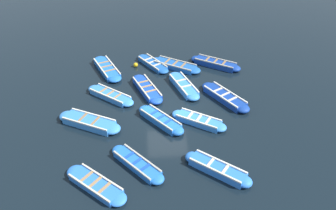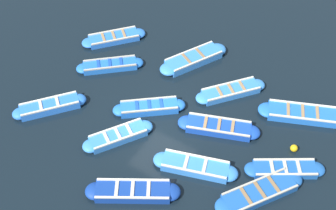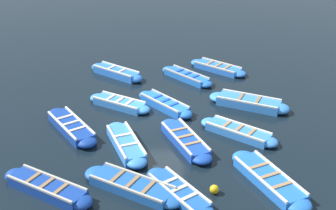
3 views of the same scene
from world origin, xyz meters
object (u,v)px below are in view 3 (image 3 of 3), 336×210
Objects in this scene: boat_drifting at (126,144)px; boat_alongside at (187,77)px; boat_bow_out at (269,180)px; boat_tucked at (132,186)px; boat_mid_row at (116,73)px; boat_broadside at (238,132)px; buoy_orange_near at (214,189)px; boat_near_quay at (119,103)px; boat_outer_left at (47,188)px; boat_far_corner at (185,140)px; boat_end_of_row at (179,192)px; boat_centre at (249,103)px; boat_outer_right at (218,68)px; boat_inner_gap at (71,127)px; boat_stern_in at (165,104)px.

boat_drifting reaches higher than boat_alongside.
boat_bow_out is at bearing 152.59° from boat_drifting.
boat_mid_row reaches higher than boat_tucked.
boat_broadside is 4.18m from buoy_orange_near.
boat_outer_left is at bearing 71.17° from boat_near_quay.
boat_bow_out is at bearing 134.05° from boat_far_corner.
boat_end_of_row is 0.84× the size of boat_centre.
boat_alongside is 11.12m from boat_outer_left.
boat_end_of_row is (2.97, 11.11, -0.00)m from boat_outer_right.
boat_outer_right is (-7.26, -6.40, -0.04)m from boat_inner_gap.
boat_far_corner is 3.38m from buoy_orange_near.
boat_tucked is 0.99× the size of boat_centre.
boat_drifting is at bearing 147.74° from boat_inner_gap.
boat_outer_left reaches higher than boat_far_corner.
boat_outer_left reaches higher than boat_outer_right.
boat_inner_gap is 2.82m from boat_drifting.
boat_mid_row is (1.04, -10.22, 0.03)m from boat_tucked.
boat_inner_gap is 9.68m from boat_outer_right.
boat_centre is (-8.07, -1.90, 0.01)m from boat_inner_gap.
boat_bow_out is 1.25× the size of boat_end_of_row.
boat_outer_right is 1.03× the size of boat_stern_in.
boat_drifting is 7.42m from boat_alongside.
boat_outer_left is 0.94× the size of boat_centre.
boat_end_of_row is at bearing 9.29° from boat_bow_out.
boat_end_of_row is 0.90× the size of boat_outer_left.
boat_alongside reaches higher than boat_outer_right.
boat_far_corner is at bearing -77.41° from buoy_orange_near.
boat_broadside is 4.04m from boat_stern_in.
boat_bow_out reaches higher than boat_tucked.
boat_inner_gap reaches higher than buoy_orange_near.
boat_outer_left reaches higher than boat_end_of_row.
boat_alongside is (-3.03, -6.77, -0.03)m from boat_drifting.
boat_stern_in is 0.85× the size of boat_outer_left.
buoy_orange_near is (-0.74, 3.30, -0.02)m from boat_far_corner.
boat_bow_out reaches higher than boat_alongside.
boat_outer_left reaches higher than boat_broadside.
boat_stern_in is (3.45, -6.15, 0.00)m from boat_bow_out.
boat_alongside is at bearing -95.51° from boat_far_corner.
boat_broadside is at bearing 137.71° from boat_stern_in.
boat_tucked is 8.22m from boat_centre.
boat_inner_gap is 7.55m from boat_alongside.
boat_mid_row is 11.23m from buoy_orange_near.
boat_centre is at bearing 179.06° from boat_stern_in.
boat_end_of_row is at bearing 81.70° from boat_far_corner.
boat_end_of_row is at bearing 75.03° from boat_outer_right.
boat_bow_out is 5.81m from boat_drifting.
boat_bow_out reaches higher than buoy_orange_near.
boat_near_quay is at bearing -51.31° from boat_far_corner.
boat_tucked is 2.94m from boat_outer_left.
boat_near_quay is at bearing 38.47° from boat_outer_right.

